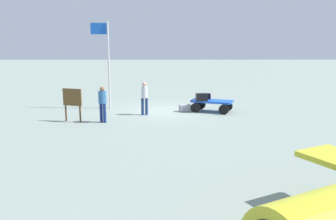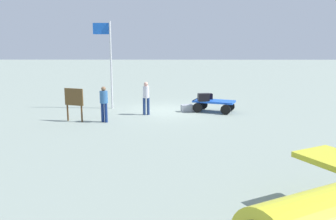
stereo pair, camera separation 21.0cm
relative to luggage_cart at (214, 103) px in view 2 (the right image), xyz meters
name	(u,v)px [view 2 (the right image)]	position (x,y,z in m)	size (l,w,h in m)	color
ground_plane	(166,111)	(2.51, -0.29, -0.45)	(120.00, 120.00, 0.00)	gray
luggage_cart	(214,103)	(0.00, 0.00, 0.00)	(2.34, 1.79, 0.61)	blue
suitcase_dark	(208,96)	(0.26, -0.41, 0.31)	(0.50, 0.39, 0.30)	black
suitcase_maroon	(204,97)	(0.55, 0.21, 0.36)	(0.63, 0.42, 0.40)	black
suitcase_tan	(187,108)	(1.40, -0.03, -0.27)	(0.67, 0.50, 0.36)	gray
worker_lead	(104,101)	(5.31, 2.51, 0.53)	(0.49, 0.49, 1.65)	navy
worker_trailing	(146,96)	(3.50, 0.82, 0.51)	(0.34, 0.34, 1.67)	navy
flagpole	(109,57)	(5.65, -0.96, 2.41)	(0.96, 0.10, 4.74)	silver
signboard	(74,100)	(6.71, 2.36, 0.56)	(0.92, 0.37, 1.54)	#4C3319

